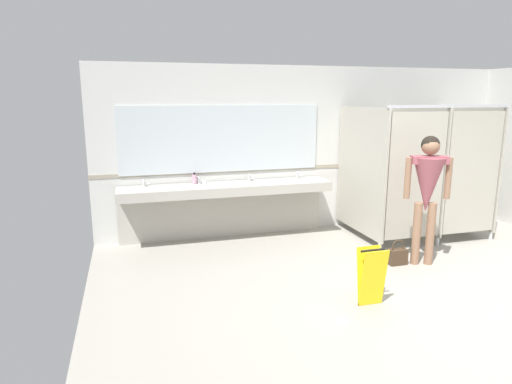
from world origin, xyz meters
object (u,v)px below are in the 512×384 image
object	(u,v)px
soap_dispenser	(194,179)
handbag	(397,256)
wet_floor_sign	(371,276)
person_standing	(427,184)
paper_cup	(205,184)

from	to	relation	value
soap_dispenser	handbag	bearing A→B (deg)	-36.50
soap_dispenser	wet_floor_sign	size ratio (longest dim) A/B	0.28
handbag	wet_floor_sign	bearing A→B (deg)	-135.53
person_standing	handbag	distance (m)	1.03
handbag	person_standing	bearing A→B (deg)	-12.82
person_standing	wet_floor_sign	bearing A→B (deg)	-145.85
person_standing	paper_cup	size ratio (longest dim) A/B	18.94
soap_dispenser	wet_floor_sign	bearing A→B (deg)	-61.84
handbag	soap_dispenser	world-z (taller)	soap_dispenser
handbag	soap_dispenser	distance (m)	3.14
handbag	wet_floor_sign	size ratio (longest dim) A/B	0.54
soap_dispenser	paper_cup	bearing A→B (deg)	-68.05
soap_dispenser	wet_floor_sign	distance (m)	3.17
person_standing	wet_floor_sign	size ratio (longest dim) A/B	2.72
person_standing	wet_floor_sign	distance (m)	1.73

